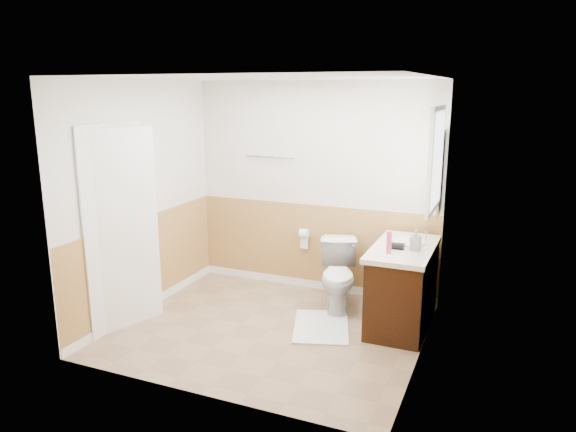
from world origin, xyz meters
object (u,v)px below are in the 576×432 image
at_px(bath_mat, 321,327).
at_px(soap_dispenser, 416,240).
at_px(toilet, 338,276).
at_px(lotion_bottle, 389,242).
at_px(vanity_cabinet, 402,288).

relative_size(bath_mat, soap_dispenser, 3.87).
relative_size(toilet, soap_dispenser, 3.62).
height_order(bath_mat, lotion_bottle, lotion_bottle).
height_order(vanity_cabinet, lotion_bottle, lotion_bottle).
height_order(toilet, lotion_bottle, lotion_bottle).
xyz_separation_m(toilet, soap_dispenser, (0.86, -0.26, 0.58)).
bearing_deg(toilet, soap_dispenser, -35.08).
bearing_deg(lotion_bottle, toilet, 144.06).
distance_m(toilet, soap_dispenser, 1.07).
relative_size(toilet, lotion_bottle, 3.41).
distance_m(toilet, bath_mat, 0.67).
relative_size(bath_mat, lotion_bottle, 3.64).
relative_size(vanity_cabinet, lotion_bottle, 5.00).
bearing_deg(vanity_cabinet, toilet, 166.88).
bearing_deg(lotion_bottle, bath_mat, -171.22).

